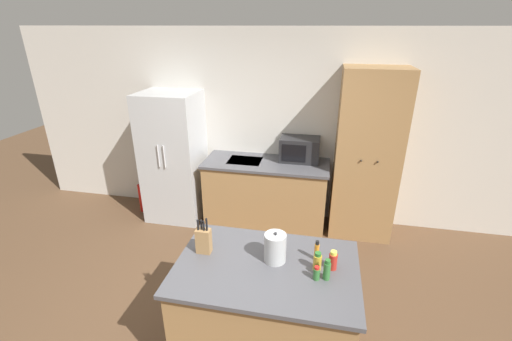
# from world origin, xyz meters

# --- Properties ---
(ground_plane) EXTENTS (14.00, 14.00, 0.00)m
(ground_plane) POSITION_xyz_m (0.00, 0.00, 0.00)
(ground_plane) COLOR brown
(wall_back) EXTENTS (7.20, 0.06, 2.60)m
(wall_back) POSITION_xyz_m (0.00, 2.33, 1.30)
(wall_back) COLOR beige
(wall_back) RESTS_ON ground_plane
(refrigerator) EXTENTS (0.77, 0.70, 1.81)m
(refrigerator) POSITION_xyz_m (-1.28, 1.96, 0.90)
(refrigerator) COLOR #B7BABC
(refrigerator) RESTS_ON ground_plane
(back_counter) EXTENTS (1.66, 0.68, 0.93)m
(back_counter) POSITION_xyz_m (0.03, 1.98, 0.47)
(back_counter) COLOR #9E7547
(back_counter) RESTS_ON ground_plane
(pantry_cabinet) EXTENTS (0.78, 0.56, 2.17)m
(pantry_cabinet) POSITION_xyz_m (1.30, 2.03, 1.09)
(pantry_cabinet) COLOR #9E7547
(pantry_cabinet) RESTS_ON ground_plane
(kitchen_island) EXTENTS (1.40, 0.93, 0.91)m
(kitchen_island) POSITION_xyz_m (0.40, -0.09, 0.46)
(kitchen_island) COLOR #9E7547
(kitchen_island) RESTS_ON ground_plane
(microwave) EXTENTS (0.52, 0.33, 0.32)m
(microwave) POSITION_xyz_m (0.46, 2.12, 1.09)
(microwave) COLOR #232326
(microwave) RESTS_ON back_counter
(knife_block) EXTENTS (0.12, 0.08, 0.32)m
(knife_block) POSITION_xyz_m (-0.12, -0.02, 1.03)
(knife_block) COLOR #9E7547
(knife_block) RESTS_ON kitchen_island
(spice_bottle_tall_dark) EXTENTS (0.05, 0.05, 0.17)m
(spice_bottle_tall_dark) POSITION_xyz_m (0.85, -0.14, 0.99)
(spice_bottle_tall_dark) COLOR #337033
(spice_bottle_tall_dark) RESTS_ON kitchen_island
(spice_bottle_short_red) EXTENTS (0.06, 0.06, 0.15)m
(spice_bottle_short_red) POSITION_xyz_m (0.78, -0.05, 0.98)
(spice_bottle_short_red) COLOR gold
(spice_bottle_short_red) RESTS_ON kitchen_island
(spice_bottle_amber_oil) EXTENTS (0.06, 0.06, 0.16)m
(spice_bottle_amber_oil) POSITION_xyz_m (0.89, -0.02, 0.99)
(spice_bottle_amber_oil) COLOR #B2281E
(spice_bottle_amber_oil) RESTS_ON kitchen_island
(spice_bottle_green_herb) EXTENTS (0.04, 0.04, 0.17)m
(spice_bottle_green_herb) POSITION_xyz_m (0.77, 0.07, 0.99)
(spice_bottle_green_herb) COLOR orange
(spice_bottle_green_herb) RESTS_ON kitchen_island
(spice_bottle_pale_salt) EXTENTS (0.05, 0.05, 0.11)m
(spice_bottle_pale_salt) POSITION_xyz_m (0.78, -0.16, 0.96)
(spice_bottle_pale_salt) COLOR #337033
(spice_bottle_pale_salt) RESTS_ON kitchen_island
(kettle) EXTENTS (0.17, 0.17, 0.26)m
(kettle) POSITION_xyz_m (0.45, -0.01, 1.03)
(kettle) COLOR #B2B5B7
(kettle) RESTS_ON kitchen_island
(fire_extinguisher) EXTENTS (0.13, 0.13, 0.50)m
(fire_extinguisher) POSITION_xyz_m (-1.83, 1.96, 0.22)
(fire_extinguisher) COLOR red
(fire_extinguisher) RESTS_ON ground_plane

